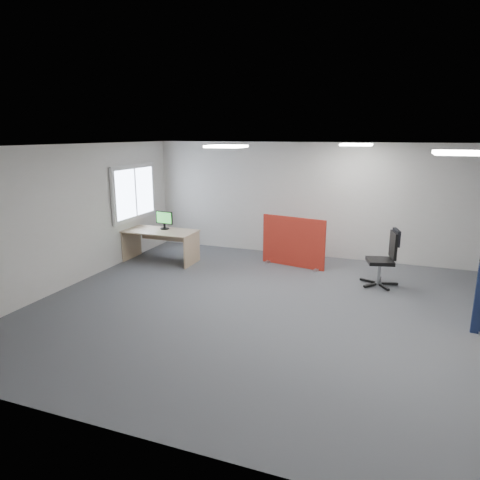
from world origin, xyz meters
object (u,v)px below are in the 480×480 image
(red_divider, at_px, (293,242))
(monitor_second, at_px, (164,219))
(second_desk, at_px, (161,238))
(office_chair, at_px, (387,254))

(red_divider, height_order, monitor_second, monitor_second)
(second_desk, xyz_separation_m, monitor_second, (0.01, 0.14, 0.40))
(office_chair, bearing_deg, second_desk, 165.73)
(second_desk, bearing_deg, red_divider, 12.27)
(red_divider, relative_size, office_chair, 1.33)
(second_desk, height_order, monitor_second, monitor_second)
(red_divider, xyz_separation_m, office_chair, (1.98, -0.63, 0.08))
(office_chair, bearing_deg, red_divider, 147.97)
(second_desk, bearing_deg, office_chair, 0.18)
(second_desk, relative_size, monitor_second, 3.60)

